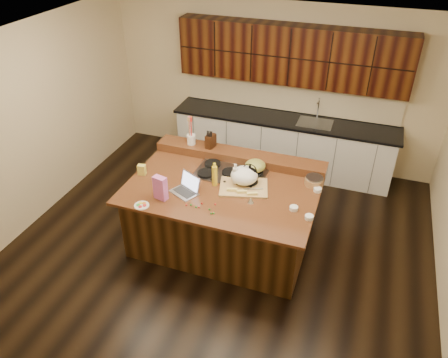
% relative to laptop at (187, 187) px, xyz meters
% --- Properties ---
extents(room, '(5.52, 5.02, 2.72)m').
position_rel_laptop_xyz_m(room, '(0.38, 0.26, 0.37)').
color(room, black).
rests_on(room, ground).
extents(island, '(2.40, 1.60, 0.92)m').
position_rel_laptop_xyz_m(island, '(0.38, 0.26, -0.52)').
color(island, black).
rests_on(island, ground).
extents(back_ledge, '(2.40, 0.30, 0.12)m').
position_rel_laptop_xyz_m(back_ledge, '(0.38, 0.96, -0.00)').
color(back_ledge, black).
rests_on(back_ledge, island).
extents(cooktop, '(0.92, 0.52, 0.05)m').
position_rel_laptop_xyz_m(cooktop, '(0.38, 0.56, -0.05)').
color(cooktop, gray).
rests_on(cooktop, island).
extents(back_counter, '(3.70, 0.66, 2.40)m').
position_rel_laptop_xyz_m(back_counter, '(0.68, 2.48, 0.00)').
color(back_counter, silver).
rests_on(back_counter, ground).
extents(kettle, '(0.24, 0.24, 0.19)m').
position_rel_laptop_xyz_m(kettle, '(0.68, 0.43, 0.08)').
color(kettle, black).
rests_on(kettle, cooktop).
extents(green_bowl, '(0.33, 0.33, 0.15)m').
position_rel_laptop_xyz_m(green_bowl, '(0.68, 0.69, 0.06)').
color(green_bowl, olive).
rests_on(green_bowl, cooktop).
extents(laptop, '(0.41, 0.38, 0.23)m').
position_rel_laptop_xyz_m(laptop, '(0.00, 0.00, 0.00)').
color(laptop, '#B7B7BC').
rests_on(laptop, island).
extents(oil_bottle, '(0.08, 0.08, 0.27)m').
position_rel_laptop_xyz_m(oil_bottle, '(0.27, 0.26, 0.07)').
color(oil_bottle, gold).
rests_on(oil_bottle, island).
extents(vinegar_bottle, '(0.08, 0.08, 0.25)m').
position_rel_laptop_xyz_m(vinegar_bottle, '(0.51, 0.35, 0.06)').
color(vinegar_bottle, silver).
rests_on(vinegar_bottle, island).
extents(wooden_tray, '(0.69, 0.57, 0.24)m').
position_rel_laptop_xyz_m(wooden_tray, '(0.62, 0.37, 0.05)').
color(wooden_tray, tan).
rests_on(wooden_tray, island).
extents(ramekin_a, '(0.12, 0.12, 0.04)m').
position_rel_laptop_xyz_m(ramekin_a, '(1.53, -0.03, -0.04)').
color(ramekin_a, white).
rests_on(ramekin_a, island).
extents(ramekin_b, '(0.13, 0.13, 0.04)m').
position_rel_laptop_xyz_m(ramekin_b, '(1.33, 0.08, -0.04)').
color(ramekin_b, white).
rests_on(ramekin_b, island).
extents(ramekin_c, '(0.13, 0.13, 0.04)m').
position_rel_laptop_xyz_m(ramekin_c, '(1.53, 0.55, -0.04)').
color(ramekin_c, white).
rests_on(ramekin_c, island).
extents(strainer_bowl, '(0.28, 0.28, 0.09)m').
position_rel_laptop_xyz_m(strainer_bowl, '(1.46, 0.69, -0.02)').
color(strainer_bowl, '#996B3F').
rests_on(strainer_bowl, island).
extents(kitchen_timer, '(0.09, 0.09, 0.07)m').
position_rel_laptop_xyz_m(kitchen_timer, '(0.81, 0.05, -0.03)').
color(kitchen_timer, silver).
rests_on(kitchen_timer, island).
extents(pink_bag, '(0.18, 0.12, 0.30)m').
position_rel_laptop_xyz_m(pink_bag, '(-0.24, -0.24, 0.09)').
color(pink_bag, '#CE61AE').
rests_on(pink_bag, island).
extents(candy_plate, '(0.21, 0.21, 0.01)m').
position_rel_laptop_xyz_m(candy_plate, '(-0.39, -0.45, -0.06)').
color(candy_plate, white).
rests_on(candy_plate, island).
extents(package_box, '(0.11, 0.08, 0.14)m').
position_rel_laptop_xyz_m(package_box, '(-0.72, 0.17, 0.01)').
color(package_box, gold).
rests_on(package_box, island).
extents(utensil_crock, '(0.14, 0.14, 0.14)m').
position_rel_laptop_xyz_m(utensil_crock, '(-0.35, 0.96, 0.13)').
color(utensil_crock, white).
rests_on(utensil_crock, back_ledge).
extents(knife_block, '(0.13, 0.17, 0.19)m').
position_rel_laptop_xyz_m(knife_block, '(-0.05, 0.96, 0.15)').
color(knife_block, black).
rests_on(knife_block, back_ledge).
extents(gumdrop_0, '(0.02, 0.02, 0.02)m').
position_rel_laptop_xyz_m(gumdrop_0, '(0.27, -0.26, -0.05)').
color(gumdrop_0, red).
rests_on(gumdrop_0, island).
extents(gumdrop_1, '(0.02, 0.02, 0.02)m').
position_rel_laptop_xyz_m(gumdrop_1, '(0.16, -0.25, -0.05)').
color(gumdrop_1, '#198C26').
rests_on(gumdrop_1, island).
extents(gumdrop_2, '(0.02, 0.02, 0.02)m').
position_rel_laptop_xyz_m(gumdrop_2, '(0.11, -0.27, -0.05)').
color(gumdrop_2, red).
rests_on(gumdrop_2, island).
extents(gumdrop_3, '(0.02, 0.02, 0.02)m').
position_rel_laptop_xyz_m(gumdrop_3, '(0.23, -0.27, -0.05)').
color(gumdrop_3, '#198C26').
rests_on(gumdrop_3, island).
extents(gumdrop_4, '(0.02, 0.02, 0.02)m').
position_rel_laptop_xyz_m(gumdrop_4, '(0.46, -0.31, -0.05)').
color(gumdrop_4, red).
rests_on(gumdrop_4, island).
extents(gumdrop_5, '(0.02, 0.02, 0.02)m').
position_rel_laptop_xyz_m(gumdrop_5, '(0.44, -0.32, -0.05)').
color(gumdrop_5, '#198C26').
rests_on(gumdrop_5, island).
extents(gumdrop_6, '(0.02, 0.02, 0.02)m').
position_rel_laptop_xyz_m(gumdrop_6, '(0.43, -0.14, -0.05)').
color(gumdrop_6, red).
rests_on(gumdrop_6, island).
extents(gumdrop_7, '(0.02, 0.02, 0.02)m').
position_rel_laptop_xyz_m(gumdrop_7, '(0.40, -0.26, -0.05)').
color(gumdrop_7, '#198C26').
rests_on(gumdrop_7, island).
extents(gumdrop_8, '(0.02, 0.02, 0.02)m').
position_rel_laptop_xyz_m(gumdrop_8, '(0.27, -0.18, -0.05)').
color(gumdrop_8, red).
rests_on(gumdrop_8, island).
extents(gumdrop_9, '(0.02, 0.02, 0.02)m').
position_rel_laptop_xyz_m(gumdrop_9, '(0.47, -0.31, -0.05)').
color(gumdrop_9, '#198C26').
rests_on(gumdrop_9, island).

